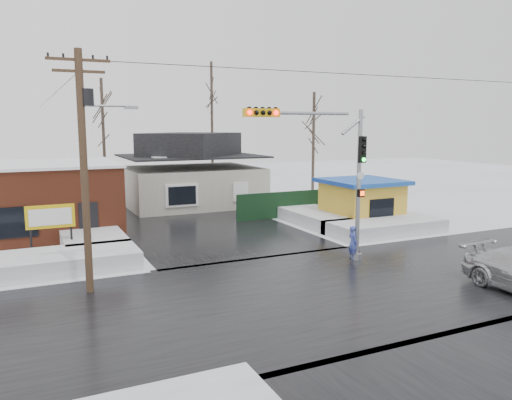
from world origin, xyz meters
name	(u,v)px	position (x,y,z in m)	size (l,w,h in m)	color
ground	(318,290)	(0.00, 0.00, 0.00)	(120.00, 120.00, 0.00)	white
road_ns	(318,290)	(0.00, 0.00, 0.01)	(10.00, 120.00, 0.02)	black
road_ew	(318,290)	(0.00, 0.00, 0.01)	(120.00, 10.00, 0.02)	black
snowbank_nw	(56,262)	(-9.00, 7.00, 0.40)	(7.00, 3.00, 0.80)	white
snowbank_ne	(385,227)	(9.00, 7.00, 0.40)	(7.00, 3.00, 0.80)	white
snowbank_nside_w	(89,235)	(-7.00, 12.00, 0.40)	(3.00, 8.00, 0.80)	white
snowbank_nside_e	(311,216)	(7.00, 12.00, 0.40)	(3.00, 8.00, 0.80)	white
traffic_signal	(331,165)	(2.43, 2.97, 4.54)	(6.05, 0.68, 7.00)	gray
utility_pole	(85,158)	(-7.93, 3.50, 5.11)	(3.15, 0.44, 9.00)	#382619
brick_building	(7,199)	(-11.00, 15.99, 2.08)	(12.20, 8.20, 4.12)	brown
marquee_sign	(50,218)	(-9.00, 9.49, 1.92)	(2.20, 0.21, 2.55)	black
house	(191,172)	(2.00, 22.00, 2.62)	(10.40, 8.40, 5.76)	beige
kiosk	(361,201)	(9.50, 9.99, 1.46)	(4.60, 4.60, 2.88)	gold
fence	(290,204)	(6.50, 14.00, 0.90)	(8.00, 0.12, 1.80)	black
tree_far_left	(102,104)	(-4.00, 26.00, 7.95)	(3.00, 3.00, 10.00)	#332821
tree_far_mid	(212,89)	(6.00, 28.00, 9.54)	(3.00, 3.00, 12.00)	#332821
tree_far_right	(314,115)	(12.00, 20.00, 7.16)	(3.00, 3.00, 9.00)	#332821
pedestrian	(353,243)	(3.83, 3.08, 0.80)	(0.58, 0.38, 1.60)	#3F4EB0
shopping_bag	(356,255)	(4.08, 3.13, 0.17)	(0.28, 0.12, 0.35)	black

